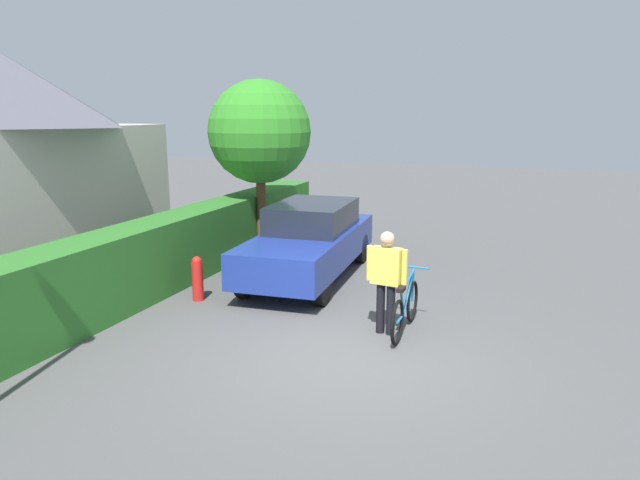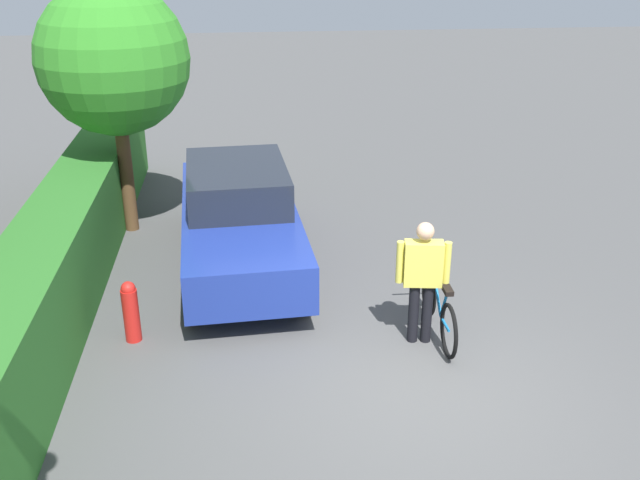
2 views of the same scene
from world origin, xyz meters
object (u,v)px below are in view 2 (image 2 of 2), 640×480
parked_car_near (239,217)px  person_rider (423,274)px  tree_kerbside (113,60)px  bicycle (438,307)px  fire_hydrant (131,311)px

parked_car_near → person_rider: size_ratio=2.91×
person_rider → tree_kerbside: bearing=44.7°
bicycle → tree_kerbside: (3.92, 4.30, 2.48)m
tree_kerbside → parked_car_near: bearing=-130.8°
parked_car_near → fire_hydrant: parked_car_near is taller
bicycle → fire_hydrant: bearing=86.2°
bicycle → person_rider: size_ratio=1.07×
tree_kerbside → fire_hydrant: 4.43m
tree_kerbside → fire_hydrant: (-3.66, -0.49, -2.44)m
parked_car_near → tree_kerbside: size_ratio=1.14×
bicycle → tree_kerbside: size_ratio=0.42×
person_rider → bicycle: bearing=-60.8°
person_rider → fire_hydrant: person_rider is taller
person_rider → tree_kerbside: (4.07, 4.03, 1.93)m
parked_car_near → bicycle: (-2.33, -2.46, -0.40)m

